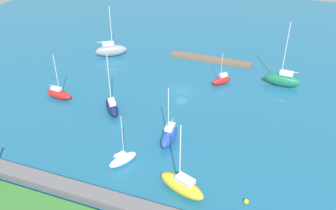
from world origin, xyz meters
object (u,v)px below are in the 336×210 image
sailboat_navy_mid_basin (112,106)px  sailboat_red_off_beacon (59,94)px  sailboat_red_outer_mooring (222,80)px  sailboat_yellow_near_pier (182,185)px  sailboat_blue_center_basin (169,135)px  pier_dock (211,59)px  mooring_buoy_yellow (246,202)px  sailboat_white_far_north (123,159)px  sailboat_gray_east_end (111,50)px  sailboat_green_west_end (282,79)px

sailboat_navy_mid_basin → sailboat_red_off_beacon: 12.73m
sailboat_navy_mid_basin → sailboat_red_outer_mooring: bearing=-82.0°
sailboat_yellow_near_pier → sailboat_red_outer_mooring: bearing=-66.3°
sailboat_blue_center_basin → sailboat_red_outer_mooring: bearing=168.7°
sailboat_red_outer_mooring → sailboat_blue_center_basin: sailboat_blue_center_basin is taller
pier_dock → mooring_buoy_yellow: bearing=110.9°
mooring_buoy_yellow → sailboat_navy_mid_basin: bearing=-27.1°
sailboat_white_far_north → sailboat_red_off_beacon: bearing=86.5°
mooring_buoy_yellow → sailboat_white_far_north: bearing=-4.6°
sailboat_blue_center_basin → pier_dock: bearing=-179.7°
sailboat_red_off_beacon → sailboat_yellow_near_pier: bearing=-22.4°
sailboat_red_outer_mooring → sailboat_white_far_north: (8.79, 31.80, -0.10)m
sailboat_navy_mid_basin → sailboat_yellow_near_pier: size_ratio=1.05×
sailboat_gray_east_end → pier_dock: bearing=-19.2°
sailboat_navy_mid_basin → mooring_buoy_yellow: bearing=-155.1°
sailboat_yellow_near_pier → sailboat_red_off_beacon: sailboat_yellow_near_pier is taller
sailboat_blue_center_basin → sailboat_green_west_end: size_ratio=0.75×
sailboat_red_outer_mooring → sailboat_blue_center_basin: (3.76, 23.68, 0.32)m
sailboat_white_far_north → mooring_buoy_yellow: (-20.43, 1.63, -0.57)m
sailboat_white_far_north → sailboat_yellow_near_pier: 11.33m
pier_dock → sailboat_red_off_beacon: (25.14, 28.82, 0.72)m
sailboat_blue_center_basin → sailboat_white_far_north: (5.03, 8.12, -0.42)m
sailboat_red_outer_mooring → sailboat_red_off_beacon: sailboat_red_off_beacon is taller
pier_dock → sailboat_red_off_beacon: bearing=48.9°
sailboat_red_outer_mooring → sailboat_red_off_beacon: bearing=-17.9°
sailboat_green_west_end → sailboat_gray_east_end: bearing=1.8°
sailboat_red_outer_mooring → sailboat_navy_mid_basin: bearing=-2.2°
pier_dock → sailboat_white_far_north: (3.45, 42.80, 0.57)m
mooring_buoy_yellow → sailboat_yellow_near_pier: bearing=6.4°
sailboat_red_outer_mooring → sailboat_yellow_near_pier: sailboat_yellow_near_pier is taller
sailboat_red_outer_mooring → sailboat_blue_center_basin: size_ratio=0.69×
sailboat_white_far_north → sailboat_navy_mid_basin: sailboat_navy_mid_basin is taller
sailboat_red_outer_mooring → sailboat_gray_east_end: sailboat_gray_east_end is taller
sailboat_yellow_near_pier → mooring_buoy_yellow: (-9.43, -1.05, -0.97)m
sailboat_blue_center_basin → sailboat_red_off_beacon: 27.36m
sailboat_white_far_north → sailboat_navy_mid_basin: 16.14m
sailboat_red_outer_mooring → sailboat_yellow_near_pier: 34.55m
sailboat_yellow_near_pier → mooring_buoy_yellow: bearing=-153.6°
pier_dock → sailboat_yellow_near_pier: size_ratio=1.70×
sailboat_green_west_end → mooring_buoy_yellow: 37.46m
sailboat_red_off_beacon → sailboat_red_outer_mooring: bearing=34.9°
sailboat_navy_mid_basin → mooring_buoy_yellow: size_ratio=16.56×
sailboat_red_outer_mooring → sailboat_green_west_end: size_ratio=0.52×
pier_dock → sailboat_blue_center_basin: size_ratio=1.83×
pier_dock → sailboat_gray_east_end: bearing=13.7°
sailboat_navy_mid_basin → sailboat_gray_east_end: (12.37, -23.33, 0.41)m
sailboat_green_west_end → sailboat_red_off_beacon: size_ratio=1.45×
pier_dock → sailboat_yellow_near_pier: bearing=99.4°
sailboat_blue_center_basin → sailboat_red_off_beacon: bearing=-104.6°
sailboat_green_west_end → sailboat_gray_east_end: (42.84, -0.94, 0.05)m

